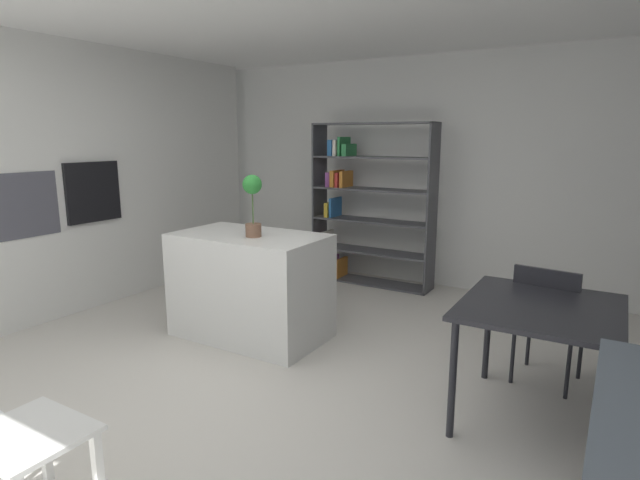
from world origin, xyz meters
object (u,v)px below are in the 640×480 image
at_px(potted_plant_on_island, 253,199).
at_px(dining_chair_far, 548,314).
at_px(open_bookshelf, 362,204).
at_px(child_table, 31,450).
at_px(dining_table, 540,318).
at_px(built_in_oven, 93,192).
at_px(kitchen_island, 250,286).

height_order(potted_plant_on_island, dining_chair_far, potted_plant_on_island).
xyz_separation_m(open_bookshelf, child_table, (0.50, -4.37, -0.58)).
height_order(dining_table, dining_chair_far, dining_chair_far).
height_order(child_table, dining_table, dining_table).
height_order(potted_plant_on_island, open_bookshelf, open_bookshelf).
height_order(built_in_oven, open_bookshelf, open_bookshelf).
relative_size(child_table, dining_chair_far, 0.57).
distance_m(potted_plant_on_island, open_bookshelf, 2.16).
distance_m(kitchen_island, dining_chair_far, 2.40).
xyz_separation_m(kitchen_island, dining_chair_far, (2.38, 0.33, 0.08)).
relative_size(dining_table, dining_chair_far, 1.12).
xyz_separation_m(child_table, dining_chair_far, (1.80, 2.63, 0.16)).
height_order(kitchen_island, dining_chair_far, kitchen_island).
bearing_deg(built_in_oven, kitchen_island, 4.64).
bearing_deg(dining_table, child_table, -130.82).
bearing_deg(built_in_oven, child_table, -41.19).
relative_size(potted_plant_on_island, child_table, 1.04).
xyz_separation_m(kitchen_island, dining_table, (2.39, -0.20, 0.22)).
distance_m(open_bookshelf, child_table, 4.44).
xyz_separation_m(potted_plant_on_island, open_bookshelf, (-0.03, 2.14, -0.29)).
xyz_separation_m(built_in_oven, dining_chair_far, (4.26, 0.48, -0.67)).
xyz_separation_m(kitchen_island, potted_plant_on_island, (0.10, -0.07, 0.78)).
height_order(open_bookshelf, dining_table, open_bookshelf).
bearing_deg(child_table, potted_plant_on_island, 101.99).
xyz_separation_m(built_in_oven, open_bookshelf, (1.95, 2.22, -0.25)).
bearing_deg(dining_table, kitchen_island, 175.17).
distance_m(kitchen_island, open_bookshelf, 2.13).
xyz_separation_m(potted_plant_on_island, dining_table, (2.29, -0.14, -0.56)).
distance_m(child_table, dining_table, 2.79).
bearing_deg(dining_table, built_in_oven, 179.34).
relative_size(built_in_oven, kitchen_island, 0.46).
bearing_deg(child_table, dining_chair_far, 55.56).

